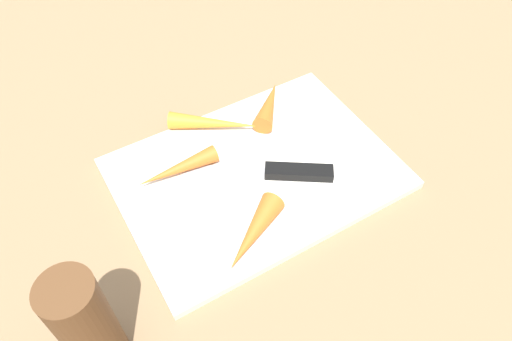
# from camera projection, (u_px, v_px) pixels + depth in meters

# --- Properties ---
(ground_plane) EXTENTS (1.40, 1.40, 0.00)m
(ground_plane) POSITION_uv_depth(u_px,v_px,m) (256.00, 176.00, 0.67)
(ground_plane) COLOR #8C6D4C
(cutting_board) EXTENTS (0.36, 0.26, 0.01)m
(cutting_board) POSITION_uv_depth(u_px,v_px,m) (256.00, 173.00, 0.66)
(cutting_board) COLOR silver
(cutting_board) RESTS_ON ground_plane
(knife) EXTENTS (0.18, 0.13, 0.01)m
(knife) POSITION_uv_depth(u_px,v_px,m) (289.00, 172.00, 0.65)
(knife) COLOR #B7B7BC
(knife) RESTS_ON cutting_board
(carrot_long) EXTENTS (0.11, 0.03, 0.02)m
(carrot_long) POSITION_uv_depth(u_px,v_px,m) (177.00, 169.00, 0.64)
(carrot_long) COLOR orange
(carrot_long) RESTS_ON cutting_board
(carrot_longest) EXTENTS (0.12, 0.10, 0.03)m
(carrot_longest) POSITION_uv_depth(u_px,v_px,m) (214.00, 123.00, 0.70)
(carrot_longest) COLOR orange
(carrot_longest) RESTS_ON cutting_board
(carrot_short) EXTENTS (0.11, 0.08, 0.03)m
(carrot_short) POSITION_uv_depth(u_px,v_px,m) (253.00, 233.00, 0.58)
(carrot_short) COLOR orange
(carrot_short) RESTS_ON cutting_board
(carrot_shortest) EXTENTS (0.09, 0.09, 0.03)m
(carrot_shortest) POSITION_uv_depth(u_px,v_px,m) (269.00, 104.00, 0.72)
(carrot_shortest) COLOR orange
(carrot_shortest) RESTS_ON cutting_board
(pepper_grinder) EXTENTS (0.05, 0.05, 0.15)m
(pepper_grinder) POSITION_uv_depth(u_px,v_px,m) (87.00, 326.00, 0.46)
(pepper_grinder) COLOR brown
(pepper_grinder) RESTS_ON ground_plane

